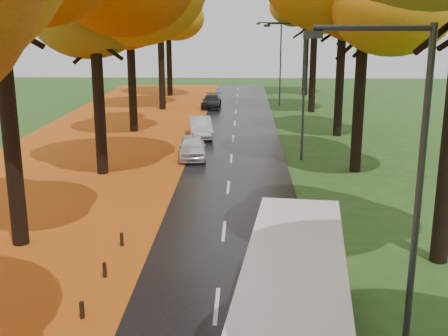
# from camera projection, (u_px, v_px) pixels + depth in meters

# --- Properties ---
(road) EXTENTS (6.50, 90.00, 0.04)m
(road) POSITION_uv_depth(u_px,v_px,m) (229.00, 182.00, 28.81)
(road) COLOR black
(road) RESTS_ON ground
(centre_line) EXTENTS (0.12, 90.00, 0.01)m
(centre_line) POSITION_uv_depth(u_px,v_px,m) (229.00, 182.00, 28.81)
(centre_line) COLOR silver
(centre_line) RESTS_ON road
(leaf_verge) EXTENTS (12.00, 90.00, 0.02)m
(leaf_verge) POSITION_uv_depth(u_px,v_px,m) (56.00, 180.00, 29.13)
(leaf_verge) COLOR #88430C
(leaf_verge) RESTS_ON ground
(leaf_drift) EXTENTS (0.90, 90.00, 0.01)m
(leaf_drift) POSITION_uv_depth(u_px,v_px,m) (170.00, 181.00, 28.91)
(leaf_drift) COLOR #DA5816
(leaf_drift) RESTS_ON road
(streetlamp_near) EXTENTS (2.45, 0.18, 8.00)m
(streetlamp_near) POSITION_uv_depth(u_px,v_px,m) (406.00, 194.00, 11.05)
(streetlamp_near) COLOR #333538
(streetlamp_near) RESTS_ON ground
(streetlamp_mid) EXTENTS (2.45, 0.18, 8.00)m
(streetlamp_mid) POSITION_uv_depth(u_px,v_px,m) (300.00, 80.00, 32.32)
(streetlamp_mid) COLOR #333538
(streetlamp_mid) RESTS_ON ground
(streetlamp_far) EXTENTS (2.45, 0.18, 8.00)m
(streetlamp_far) POSITION_uv_depth(u_px,v_px,m) (278.00, 57.00, 53.59)
(streetlamp_far) COLOR #333538
(streetlamp_far) RESTS_ON ground
(bus) EXTENTS (3.59, 10.55, 2.72)m
(bus) POSITION_uv_depth(u_px,v_px,m) (292.00, 323.00, 12.58)
(bus) COLOR #590D18
(bus) RESTS_ON road
(car_white) EXTENTS (1.99, 4.13, 1.36)m
(car_white) POSITION_uv_depth(u_px,v_px,m) (192.00, 147.00, 33.65)
(car_white) COLOR silver
(car_white) RESTS_ON road
(car_silver) EXTENTS (2.17, 4.49, 1.42)m
(car_silver) POSITION_uv_depth(u_px,v_px,m) (200.00, 127.00, 39.68)
(car_silver) COLOR #B0B4B9
(car_silver) RESTS_ON road
(car_dark) EXTENTS (1.85, 4.29, 1.23)m
(car_dark) POSITION_uv_depth(u_px,v_px,m) (211.00, 101.00, 53.27)
(car_dark) COLOR black
(car_dark) RESTS_ON road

